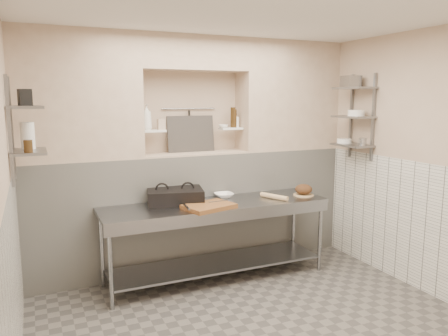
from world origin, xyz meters
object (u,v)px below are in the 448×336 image
bread_loaf (304,189)px  prep_table (216,225)px  mixing_bowl (224,195)px  bottle_soap (147,117)px  bowl_alcove (223,126)px  jug_left (28,136)px  cutting_board (209,206)px  panini_press (175,196)px  rolling_pin (274,197)px

bread_loaf → prep_table: bearing=177.2°
mixing_bowl → bread_loaf: bread_loaf is taller
prep_table → mixing_bowl: size_ratio=11.58×
prep_table → bottle_soap: bottle_soap is taller
mixing_bowl → bowl_alcove: bowl_alcove is taller
mixing_bowl → bowl_alcove: bearing=67.2°
mixing_bowl → jug_left: size_ratio=0.91×
cutting_board → jug_left: (-1.74, 0.16, 0.81)m
panini_press → mixing_bowl: panini_press is taller
panini_press → cutting_board: bearing=-41.8°
rolling_pin → jug_left: size_ratio=1.52×
prep_table → cutting_board: (-0.16, -0.18, 0.28)m
mixing_bowl → bottle_soap: size_ratio=0.76×
mixing_bowl → rolling_pin: (0.51, -0.31, 0.00)m
mixing_bowl → jug_left: (-2.10, -0.26, 0.81)m
rolling_pin → mixing_bowl: bearing=149.0°
panini_press → rolling_pin: (1.14, -0.26, -0.05)m
rolling_pin → jug_left: jug_left is taller
cutting_board → rolling_pin: (0.88, 0.11, 0.01)m
prep_table → jug_left: 2.19m
prep_table → bread_loaf: size_ratio=12.43×
panini_press → jug_left: bearing=-159.1°
bread_loaf → bottle_soap: 2.07m
bread_loaf → bowl_alcove: size_ratio=1.74×
panini_press → bottle_soap: (-0.21, 0.36, 0.88)m
rolling_pin → bread_loaf: (0.43, 0.02, 0.05)m
prep_table → cutting_board: size_ratio=5.02×
cutting_board → mixing_bowl: size_ratio=2.31×
bread_loaf → jug_left: size_ratio=0.85×
bottle_soap → jug_left: size_ratio=1.20×
bottle_soap → jug_left: bearing=-155.4°
cutting_board → rolling_pin: rolling_pin is taller
jug_left → mixing_bowl: bearing=7.2°
rolling_pin → bottle_soap: (-1.35, 0.62, 0.93)m
panini_press → prep_table: bearing=-11.0°
prep_table → panini_press: (-0.43, 0.19, 0.34)m
cutting_board → rolling_pin: size_ratio=1.38×
bottle_soap → mixing_bowl: bearing=-20.6°
cutting_board → bread_loaf: bearing=5.6°
rolling_pin → bottle_soap: size_ratio=1.26×
bread_loaf → panini_press: bearing=171.2°
jug_left → prep_table: bearing=0.8°
panini_press → bowl_alcove: 1.13m
panini_press → cutting_board: panini_press is taller
cutting_board → panini_press: bearing=125.5°
prep_table → mixing_bowl: 0.42m
bowl_alcove → jug_left: size_ratio=0.49×
bread_loaf → jug_left: 3.13m
bread_loaf → bottle_soap: bottle_soap is taller
prep_table → rolling_pin: 0.77m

